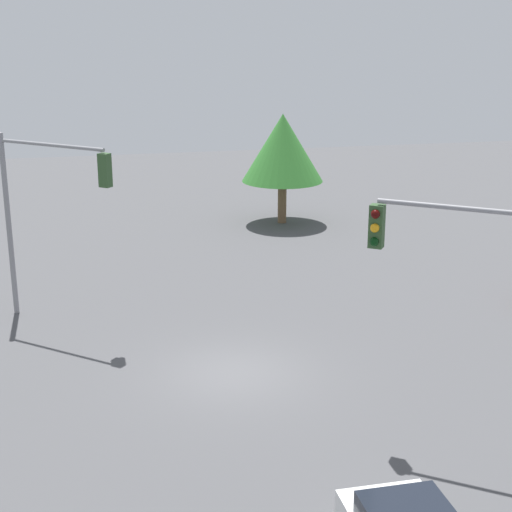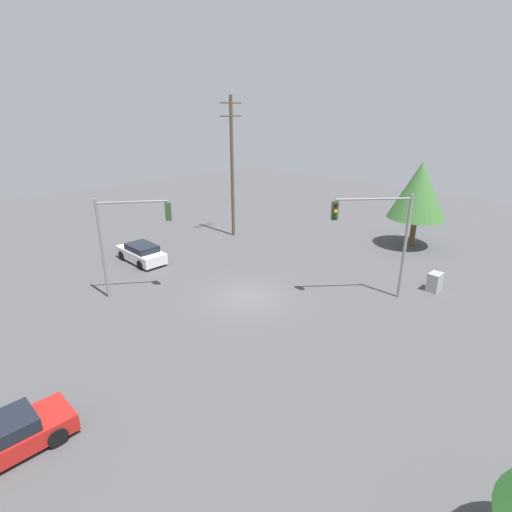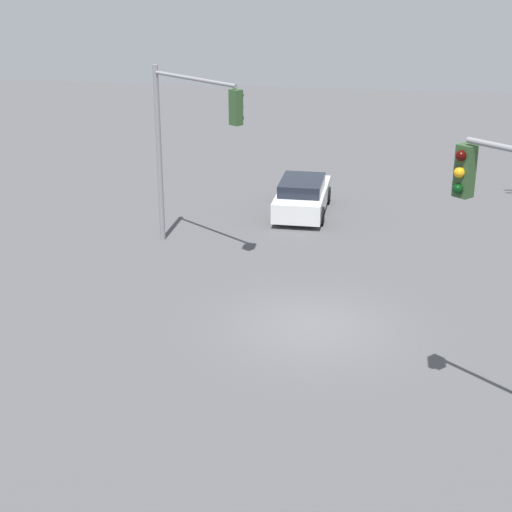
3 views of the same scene
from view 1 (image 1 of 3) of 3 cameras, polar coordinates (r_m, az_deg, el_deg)
name	(u,v)px [view 1 (image 1 of 3)]	position (r m, az deg, el deg)	size (l,w,h in m)	color
ground_plane	(234,373)	(23.20, -1.62, -8.48)	(80.00, 80.00, 0.00)	#4C4C4F
traffic_signal_main	(45,196)	(26.57, -15.08, 4.23)	(3.56, 3.14, 6.34)	gray
traffic_signal_cross	(472,279)	(18.69, 15.42, -1.64)	(3.46, 2.65, 6.07)	gray
tree_far	(283,148)	(39.27, 1.95, 7.85)	(4.06, 4.06, 5.51)	brown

